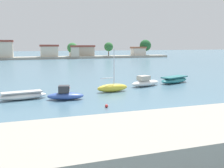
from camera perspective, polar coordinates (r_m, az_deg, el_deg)
The scene contains 10 objects.
ground_plane at distance 22.62m, azimuth 16.96°, elevation -6.36°, with size 400.00×400.00×0.00m, color slate.
moored_boat_0 at distance 28.68m, azimuth -19.19°, elevation -2.45°, with size 5.22×2.21×0.85m.
moored_boat_1 at distance 27.50m, azimuth -10.24°, elevation -2.36°, with size 3.99×2.21×1.49m.
moored_boat_2 at distance 31.44m, azimuth 0.11°, elevation -0.80°, with size 4.08×1.67×5.25m.
moored_boat_3 at distance 35.85m, azimuth 7.31°, elevation 0.38°, with size 5.01×2.83×1.47m.
moored_boat_4 at distance 39.68m, azimuth 13.54°, elevation 0.89°, with size 5.88×3.88×0.98m.
mooring_buoy_1 at distance 42.35m, azimuth 6.10°, elevation 1.17°, with size 0.33×0.33×0.33m, color yellow.
mooring_buoy_2 at distance 34.02m, azimuth -9.44°, elevation -0.82°, with size 0.28×0.28×0.28m, color red.
mooring_buoy_4 at distance 23.76m, azimuth -1.22°, elevation -4.85°, with size 0.31×0.31×0.31m, color red.
distant_shoreline at distance 105.00m, azimuth -9.50°, elevation 6.91°, with size 92.41×7.18×7.55m.
Camera 1 is at (-12.85, -17.69, 5.78)m, focal length 41.57 mm.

